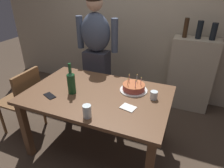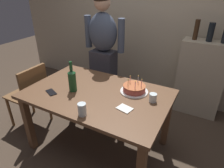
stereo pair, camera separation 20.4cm
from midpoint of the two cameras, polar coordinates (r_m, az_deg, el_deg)
ground_plane at (r=2.53m, az=-1.30°, el=-17.20°), size 10.00×10.00×0.00m
back_wall at (r=3.26m, az=12.93°, el=18.45°), size 5.20×0.10×2.60m
dining_table at (r=2.13m, az=-1.48°, el=-4.87°), size 1.50×0.96×0.74m
birthday_cake at (r=2.10m, az=9.21°, el=-1.44°), size 0.30×0.30×0.17m
water_glass_near at (r=1.73m, az=-5.32°, el=-7.45°), size 0.07×0.07×0.12m
water_glass_far at (r=1.98m, az=14.69°, el=-3.94°), size 0.07×0.07×0.09m
wine_bottle at (r=2.08m, az=-8.73°, el=1.11°), size 0.08×0.08×0.33m
cell_phone at (r=2.15m, az=-14.65°, el=-2.40°), size 0.16×0.12×0.01m
napkin_stack at (r=1.84m, az=6.89°, el=-7.17°), size 0.16×0.13×0.01m
person_man_bearded at (r=2.80m, az=-0.43°, el=8.63°), size 0.61×0.27×1.66m
dining_chair at (r=2.70m, az=-20.51°, el=-2.34°), size 0.42×0.42×0.87m
shelf_cabinet at (r=3.13m, az=25.91°, el=1.56°), size 0.62×0.30×1.35m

